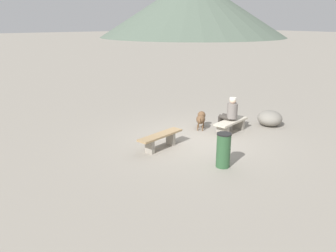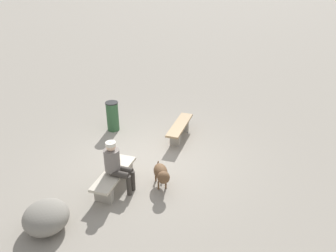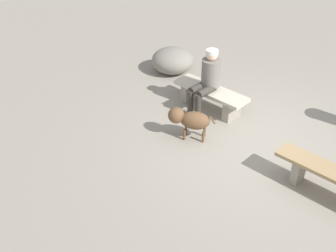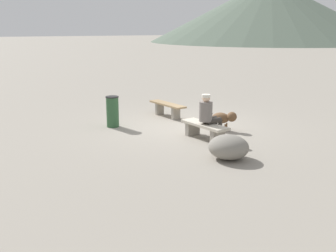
# 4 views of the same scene
# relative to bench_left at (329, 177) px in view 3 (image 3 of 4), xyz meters

# --- Properties ---
(ground) EXTENTS (210.00, 210.00, 0.06)m
(ground) POSITION_rel_bench_left_xyz_m (1.41, -0.06, -0.36)
(ground) COLOR gray
(bench_left) EXTENTS (1.66, 0.73, 0.46)m
(bench_left) POSITION_rel_bench_left_xyz_m (0.00, 0.00, 0.00)
(bench_left) COLOR gray
(bench_left) RESTS_ON ground
(bench_right) EXTENTS (1.58, 0.79, 0.42)m
(bench_right) POSITION_rel_bench_left_xyz_m (2.87, -0.10, -0.04)
(bench_right) COLOR gray
(bench_right) RESTS_ON ground
(seated_person) EXTENTS (0.43, 0.68, 1.23)m
(seated_person) POSITION_rel_bench_left_xyz_m (2.88, -0.01, 0.38)
(seated_person) COLOR slate
(seated_person) RESTS_ON ground
(dog) EXTENTS (0.67, 0.67, 0.57)m
(dog) POSITION_rel_bench_left_xyz_m (2.30, 0.83, 0.05)
(dog) COLOR brown
(dog) RESTS_ON ground
(boulder) EXTENTS (1.28, 1.28, 0.56)m
(boulder) POSITION_rel_bench_left_xyz_m (4.58, -0.38, -0.05)
(boulder) COLOR gray
(boulder) RESTS_ON ground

